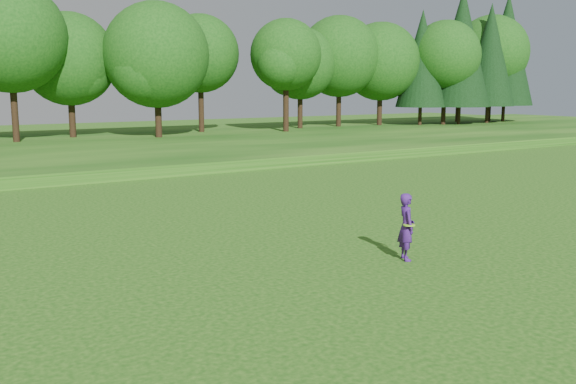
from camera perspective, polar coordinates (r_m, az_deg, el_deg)
ground at (r=15.84m, az=14.47°, el=-7.04°), size 140.00×140.00×0.00m
berm at (r=45.80m, az=-18.62°, el=3.73°), size 130.00×30.00×0.60m
walking_path at (r=32.54m, az=-12.36°, el=1.40°), size 130.00×1.60×0.04m
treeline at (r=49.65m, az=-20.29°, el=13.06°), size 104.00×7.00×15.00m
woman at (r=16.62m, az=10.48°, el=-3.05°), size 0.64×0.75×1.73m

